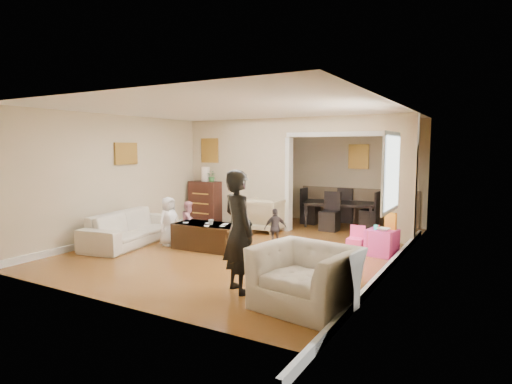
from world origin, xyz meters
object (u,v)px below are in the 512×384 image
Objects in this scene: coffee_cup at (211,222)px; child_kneel_b at (189,222)px; armchair_front at (306,277)px; dining_table at (339,214)px; cyan_cup at (376,227)px; adult_person at (239,231)px; armchair_back at (265,215)px; play_table at (382,242)px; coffee_table at (208,236)px; child_toddler at (275,228)px; table_lamp at (205,174)px; dresser at (206,203)px; child_kneel_a at (169,221)px; sofa at (132,228)px.

coffee_cup is 0.88m from child_kneel_b.
dining_table is at bearing 113.20° from armchair_front.
cyan_cup is 3.08m from adult_person.
armchair_back reaches higher than cyan_cup.
armchair_front is 2.99m from play_table.
coffee_table is 16.08× the size of cyan_cup.
coffee_cup is 1.25m from child_toddler.
play_table is at bearing -12.11° from table_lamp.
armchair_front is 1.36× the size of child_kneel_b.
dresser is 0.66× the size of adult_person.
coffee_cup is (0.10, -0.05, 0.29)m from coffee_table.
child_kneel_a is at bearing -0.71° from adult_person.
coffee_cup is (1.70, 0.35, 0.21)m from sofa.
child_toddler is at bearing -27.45° from dresser.
cyan_cup is 3.68m from child_kneel_b.
adult_person is (3.42, -3.90, -0.44)m from table_lamp.
cyan_cup is (2.79, 1.16, -0.03)m from coffee_cup.
armchair_back is 2.91m from cyan_cup.
child_toddler is (0.92, -1.28, -0.01)m from armchair_back.
armchair_front is at bearing -41.92° from dresser.
cyan_cup is at bearing 147.73° from child_toddler.
adult_person is (0.38, -5.23, 0.52)m from dining_table.
coffee_table is at bearing -52.58° from dresser.
dresser is at bearing 3.85° from child_kneel_b.
play_table is at bearing 26.57° from cyan_cup.
child_kneel_a is (-3.74, -1.26, -0.02)m from cyan_cup.
armchair_front is at bearing -92.03° from cyan_cup.
adult_person is 3.24m from child_kneel_b.
armchair_back is 0.51× the size of adult_person.
child_kneel_b is (0.94, -1.85, -0.12)m from dresser.
table_lamp is at bearing 128.42° from coffee_cup.
dining_table is 1.75× the size of child_kneel_a.
child_kneel_a is (-0.85, -0.15, 0.24)m from coffee_table.
coffee_cup is at bearing -51.58° from table_lamp.
armchair_back reaches higher than armchair_front.
coffee_table is at bearing -125.28° from dining_table.
sofa is 1.75m from coffee_cup.
dresser reaches higher than cyan_cup.
adult_person is at bearing 111.58° from armchair_back.
table_lamp is 0.74× the size of play_table.
cyan_cup is at bearing -64.64° from child_kneel_a.
child_kneel_b reaches higher than coffee_cup.
armchair_front is 3.33m from coffee_table.
table_lamp reaches higher than armchair_back.
armchair_front is at bearing -33.28° from coffee_table.
dresser is 2.08m from child_kneel_b.
armchair_front is 2.94m from cyan_cup.
table_lamp is at bearing -18.13° from adult_person.
armchair_back is at bearing -45.24° from sofa.
dresser is 0.64× the size of dining_table.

